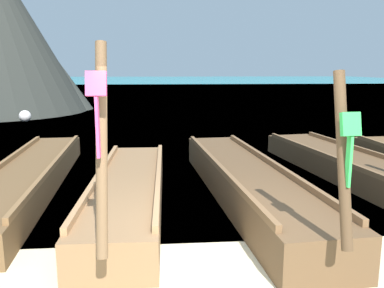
# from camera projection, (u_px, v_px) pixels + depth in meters

# --- Properties ---
(ground) EXTENTS (120.00, 120.00, 0.00)m
(ground) POSITION_uv_depth(u_px,v_px,m) (213.00, 279.00, 4.76)
(ground) COLOR beige
(sea_water) EXTENTS (120.00, 120.00, 0.00)m
(sea_water) POSITION_uv_depth(u_px,v_px,m) (162.00, 84.00, 64.48)
(sea_water) COLOR teal
(sea_water) RESTS_ON ground
(longtail_boat_turquoise_ribbon) EXTENTS (1.53, 7.61, 2.81)m
(longtail_boat_turquoise_ribbon) POSITION_uv_depth(u_px,v_px,m) (29.00, 178.00, 8.14)
(longtail_boat_turquoise_ribbon) COLOR brown
(longtail_boat_turquoise_ribbon) RESTS_ON ground
(longtail_boat_pink_ribbon) EXTENTS (1.23, 5.88, 2.77)m
(longtail_boat_pink_ribbon) POSITION_uv_depth(u_px,v_px,m) (129.00, 192.00, 7.12)
(longtail_boat_pink_ribbon) COLOR olive
(longtail_boat_pink_ribbon) RESTS_ON ground
(longtail_boat_green_ribbon) EXTENTS (1.68, 7.01, 2.47)m
(longtail_boat_green_ribbon) POSITION_uv_depth(u_px,v_px,m) (246.00, 182.00, 7.64)
(longtail_boat_green_ribbon) COLOR brown
(longtail_boat_green_ribbon) RESTS_ON ground
(longtail_boat_red_ribbon) EXTENTS (2.08, 6.34, 2.41)m
(longtail_boat_red_ribbon) POSITION_uv_depth(u_px,v_px,m) (345.00, 165.00, 9.30)
(longtail_boat_red_ribbon) COLOR brown
(longtail_boat_red_ribbon) RESTS_ON ground
(mooring_buoy_near) EXTENTS (0.55, 0.55, 0.55)m
(mooring_buoy_near) POSITION_uv_depth(u_px,v_px,m) (25.00, 116.00, 18.66)
(mooring_buoy_near) COLOR white
(mooring_buoy_near) RESTS_ON sea_water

